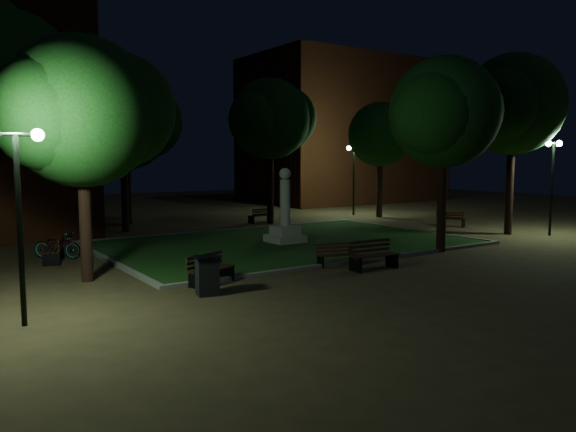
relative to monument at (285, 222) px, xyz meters
The scene contains 23 objects.
ground 2.22m from the monument, 90.00° to the right, with size 80.00×80.00×0.00m, color #463822.
lawn 0.92m from the monument, ahead, with size 15.00×10.00×0.08m, color #1B4314.
lawn_kerb 0.90m from the monument, ahead, with size 15.40×10.40×0.12m.
monument is the anchor object (origin of this frame).
building_far 25.95m from the monument, 45.00° to the left, with size 16.00×10.00×12.00m, color #552512.
tree_west 10.24m from the monument, 162.52° to the right, with size 5.47×4.47×7.30m.
tree_north_wl 9.97m from the monument, 119.35° to the left, with size 5.84×4.77×7.84m.
tree_north_er 9.05m from the monument, 61.95° to the left, with size 5.51×4.50×8.12m.
tree_ne 13.17m from the monument, 27.69° to the left, with size 4.89×3.99×7.15m.
tree_east 12.54m from the monument, 18.17° to the right, with size 5.92×4.84×8.67m.
tree_se 7.99m from the monument, 51.55° to the right, with size 5.28×4.31×7.63m.
tree_far_north 12.07m from the monument, 106.64° to the left, with size 5.42×4.42×7.61m.
lamppost_sw 13.40m from the monument, 149.57° to the right, with size 1.18×0.28×4.35m.
lamppost_se 13.14m from the monument, 22.33° to the right, with size 1.18×0.28×4.53m.
lamppost_ne 13.24m from the monument, 36.42° to the left, with size 1.18×0.28×4.47m.
bench_near_left 5.29m from the monument, 103.92° to the right, with size 1.48×0.83×0.77m.
bench_near_right 6.32m from the monument, 95.85° to the right, with size 1.79×0.74×0.96m.
bench_west_near 8.08m from the monument, 139.56° to the right, with size 1.68×1.16×0.88m.
bench_left_side 9.26m from the monument, behind, with size 1.03×1.72×0.89m.
bench_right_side 10.87m from the monument, ahead, with size 1.07×1.58×0.82m.
bench_far_side 8.00m from the monument, 66.19° to the left, with size 1.58×0.69×0.84m.
trash_bin 9.35m from the monument, 136.72° to the right, with size 0.75×0.75×1.06m.
bicycle 9.14m from the monument, 168.79° to the left, with size 0.64×1.83×0.96m, color black.
Camera 1 is at (-13.32, -18.04, 3.72)m, focal length 35.00 mm.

